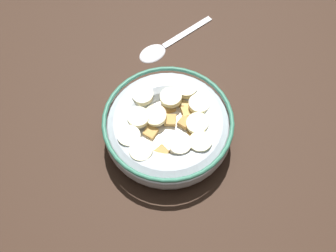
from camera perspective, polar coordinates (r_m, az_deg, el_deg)
ground_plane at (r=62.11cm, az=0.00°, el=-1.78°), size 137.33×137.33×2.00cm
cereal_bowl at (r=58.85cm, az=0.02°, el=-0.12°), size 17.97×17.97×5.44cm
spoon at (r=69.81cm, az=-1.01°, el=10.53°), size 8.14×14.19×0.80cm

